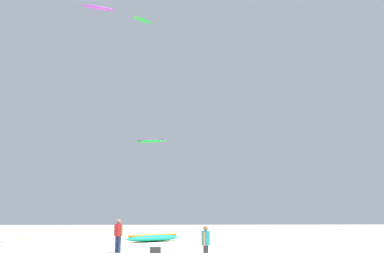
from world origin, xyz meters
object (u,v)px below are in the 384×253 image
at_px(kite_aloft_3, 143,20).
at_px(kite_aloft_1, 151,141).
at_px(person_midground, 118,233).
at_px(cooler_box, 155,250).
at_px(kite_grounded_near, 153,238).
at_px(person_foreground, 206,242).
at_px(kite_aloft_0, 99,8).

bearing_deg(kite_aloft_3, kite_aloft_1, 82.47).
relative_size(person_midground, cooler_box, 3.05).
height_order(kite_grounded_near, kite_aloft_3, kite_aloft_3).
xyz_separation_m(cooler_box, kite_aloft_3, (-2.69, 21.62, 22.93)).
distance_m(person_foreground, kite_aloft_0, 24.95).
bearing_deg(kite_aloft_0, kite_aloft_3, 75.95).
bearing_deg(person_foreground, kite_aloft_1, 120.90).
bearing_deg(kite_aloft_0, person_foreground, -63.73).
height_order(cooler_box, kite_aloft_0, kite_aloft_0).
relative_size(cooler_box, kite_aloft_3, 0.23).
bearing_deg(person_foreground, person_midground, 151.35).
relative_size(person_midground, kite_aloft_0, 0.61).
bearing_deg(kite_grounded_near, person_foreground, -78.91).
bearing_deg(kite_aloft_1, person_midground, -90.26).
xyz_separation_m(cooler_box, kite_aloft_1, (-1.84, 27.98, 10.33)).
relative_size(person_foreground, cooler_box, 2.76).
distance_m(kite_aloft_0, kite_aloft_3, 12.20).
bearing_deg(kite_aloft_3, person_midground, -88.07).
distance_m(person_foreground, person_midground, 6.88).
distance_m(kite_grounded_near, kite_aloft_0, 19.30).
xyz_separation_m(person_midground, cooler_box, (1.97, -0.43, -0.84)).
distance_m(cooler_box, kite_aloft_3, 31.63).
height_order(person_foreground, kite_aloft_3, kite_aloft_3).
xyz_separation_m(person_foreground, kite_grounded_near, (-2.73, 13.95, -0.65)).
height_order(kite_aloft_1, kite_aloft_3, kite_aloft_3).
xyz_separation_m(kite_grounded_near, kite_aloft_1, (-1.33, 19.06, 10.23)).
height_order(person_midground, cooler_box, person_midground).
height_order(person_foreground, kite_aloft_1, kite_aloft_1).
xyz_separation_m(person_foreground, kite_aloft_1, (-4.06, 33.01, 9.59)).
bearing_deg(kite_aloft_3, person_foreground, -79.58).
bearing_deg(kite_aloft_1, person_foreground, -82.99).
height_order(person_midground, kite_aloft_0, kite_aloft_0).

